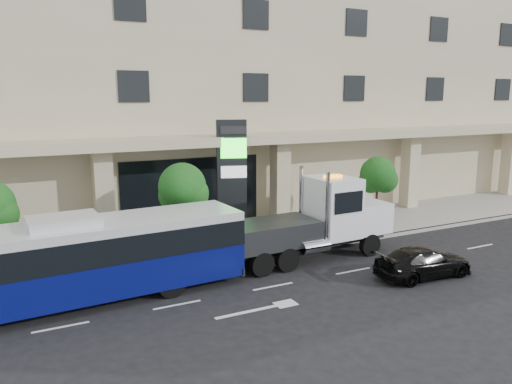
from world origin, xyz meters
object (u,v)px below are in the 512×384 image
city_bus (66,261)px  black_sedan (423,262)px  tow_truck (317,221)px  signage_pylon (232,178)px

city_bus → black_sedan: size_ratio=3.02×
city_bus → black_sedan: city_bus is taller
city_bus → tow_truck: size_ratio=1.42×
city_bus → black_sedan: (13.71, -3.61, -1.06)m
city_bus → signage_pylon: size_ratio=2.15×
black_sedan → city_bus: bearing=78.3°
tow_truck → black_sedan: (2.55, -4.21, -1.11)m
city_bus → black_sedan: 14.22m
city_bus → signage_pylon: 10.43m
black_sedan → signage_pylon: signage_pylon is taller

